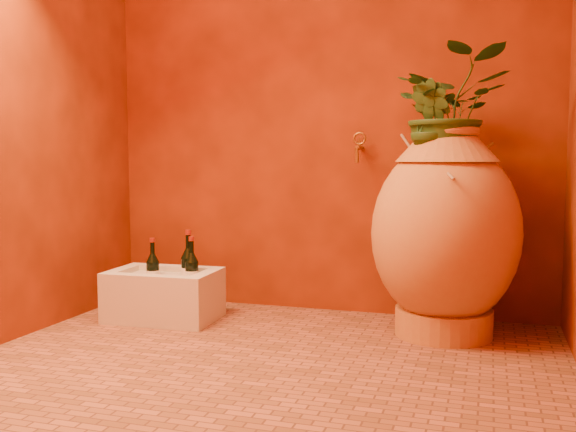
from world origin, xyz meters
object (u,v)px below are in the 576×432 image
(wine_bottle_a, at_px, (189,270))
(wine_bottle_c, at_px, (192,273))
(amphora, at_px, (445,232))
(stone_basin, at_px, (164,296))
(wine_bottle_b, at_px, (153,273))
(wall_tap, at_px, (359,146))

(wine_bottle_a, xyz_separation_m, wine_bottle_c, (0.03, -0.02, -0.01))
(amphora, bearing_deg, wine_bottle_a, -176.18)
(amphora, bearing_deg, stone_basin, -174.86)
(stone_basin, height_order, wine_bottle_a, wine_bottle_a)
(amphora, height_order, wine_bottle_b, amphora)
(wine_bottle_b, xyz_separation_m, wall_tap, (1.03, 0.40, 0.68))
(wine_bottle_b, height_order, wall_tap, wall_tap)
(wall_tap, bearing_deg, wine_bottle_a, -157.16)
(wine_bottle_c, xyz_separation_m, wall_tap, (0.82, 0.37, 0.67))
(stone_basin, distance_m, wine_bottle_b, 0.14)
(stone_basin, relative_size, wine_bottle_a, 1.71)
(wine_bottle_a, height_order, wall_tap, wall_tap)
(stone_basin, height_order, wall_tap, wall_tap)
(wine_bottle_a, height_order, wine_bottle_b, wine_bottle_a)
(stone_basin, xyz_separation_m, wine_bottle_c, (0.15, 0.02, 0.13))
(wine_bottle_a, distance_m, wall_tap, 1.13)
(amphora, xyz_separation_m, wall_tap, (-0.48, 0.27, 0.42))
(stone_basin, height_order, wine_bottle_c, wine_bottle_c)
(wine_bottle_b, height_order, wine_bottle_c, wine_bottle_c)
(stone_basin, height_order, wine_bottle_b, wine_bottle_b)
(wine_bottle_a, xyz_separation_m, wall_tap, (0.84, 0.35, 0.66))
(wine_bottle_a, relative_size, wall_tap, 2.04)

